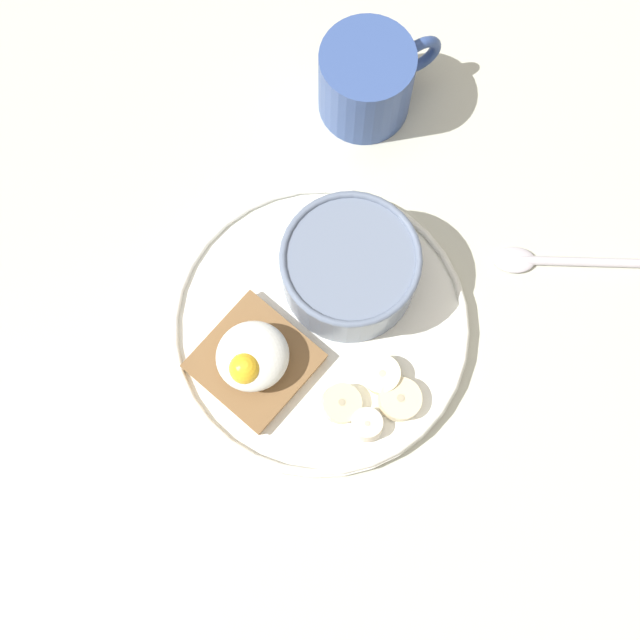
% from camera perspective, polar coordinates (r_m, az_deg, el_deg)
% --- Properties ---
extents(ground_plane, '(1.20, 1.20, 0.02)m').
position_cam_1_polar(ground_plane, '(0.77, 0.00, -0.75)').
color(ground_plane, beige).
rests_on(ground_plane, ground).
extents(plate, '(0.25, 0.25, 0.02)m').
position_cam_1_polar(plate, '(0.76, 0.00, -0.42)').
color(plate, white).
rests_on(plate, ground_plane).
extents(oatmeal_bowl, '(0.12, 0.12, 0.06)m').
position_cam_1_polar(oatmeal_bowl, '(0.74, 1.91, 3.30)').
color(oatmeal_bowl, slate).
rests_on(oatmeal_bowl, plate).
extents(toast_slice, '(0.11, 0.11, 0.01)m').
position_cam_1_polar(toast_slice, '(0.74, -4.16, -2.77)').
color(toast_slice, brown).
rests_on(toast_slice, plate).
extents(poached_egg, '(0.06, 0.06, 0.04)m').
position_cam_1_polar(poached_egg, '(0.72, -4.36, -2.50)').
color(poached_egg, white).
rests_on(poached_egg, toast_slice).
extents(banana_slice_front, '(0.05, 0.05, 0.02)m').
position_cam_1_polar(banana_slice_front, '(0.73, 1.37, -5.36)').
color(banana_slice_front, beige).
rests_on(banana_slice_front, plate).
extents(banana_slice_left, '(0.05, 0.05, 0.02)m').
position_cam_1_polar(banana_slice_left, '(0.74, 5.13, -5.08)').
color(banana_slice_left, beige).
rests_on(banana_slice_left, plate).
extents(banana_slice_back, '(0.05, 0.05, 0.02)m').
position_cam_1_polar(banana_slice_back, '(0.74, 3.98, -3.53)').
color(banana_slice_back, '#FBEDBA').
rests_on(banana_slice_back, plate).
extents(banana_slice_right, '(0.04, 0.04, 0.02)m').
position_cam_1_polar(banana_slice_right, '(0.73, 3.02, -6.71)').
color(banana_slice_right, '#F2E3C9').
rests_on(banana_slice_right, plate).
extents(coffee_mug, '(0.12, 0.08, 0.08)m').
position_cam_1_polar(coffee_mug, '(0.81, 3.06, 15.08)').
color(coffee_mug, '#354F91').
rests_on(coffee_mug, ground_plane).
extents(spoon, '(0.12, 0.08, 0.01)m').
position_cam_1_polar(spoon, '(0.80, 14.48, 3.69)').
color(spoon, silver).
rests_on(spoon, ground_plane).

